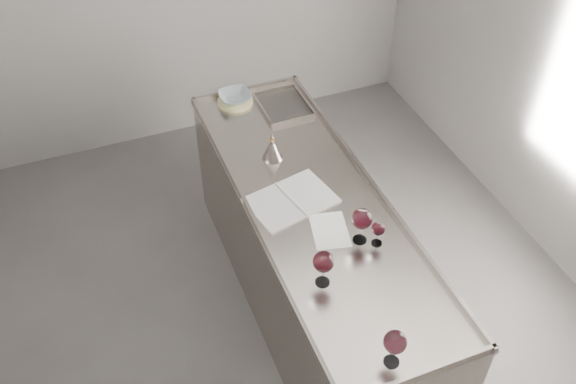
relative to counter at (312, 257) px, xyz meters
name	(u,v)px	position (x,y,z in m)	size (l,w,h in m)	color
room_shell	(242,197)	(-0.50, -0.30, 0.93)	(4.54, 5.04, 2.84)	#52504D
counter	(312,257)	(0.00, 0.00, 0.00)	(0.77, 2.42, 0.97)	gray
wine_glass_left	(324,262)	(-0.19, -0.56, 0.61)	(0.11, 0.11, 0.21)	white
wine_glass_middle	(395,343)	(-0.09, -1.08, 0.61)	(0.10, 0.10, 0.20)	white
wine_glass_right	(362,219)	(0.11, -0.36, 0.62)	(0.11, 0.11, 0.21)	white
wine_glass_small	(378,229)	(0.18, -0.42, 0.57)	(0.07, 0.07, 0.15)	white
notebook	(291,200)	(-0.12, 0.05, 0.47)	(0.52, 0.42, 0.02)	silver
loose_paper_top	(330,230)	(-0.01, -0.25, 0.47)	(0.19, 0.27, 0.00)	white
trivet	(235,102)	(-0.11, 1.08, 0.48)	(0.24, 0.24, 0.02)	beige
ceramic_bowl	(235,97)	(-0.11, 1.08, 0.51)	(0.21, 0.21, 0.05)	#8FA0A6
wine_funnel	(272,150)	(-0.08, 0.44, 0.53)	(0.13, 0.13, 0.19)	gray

